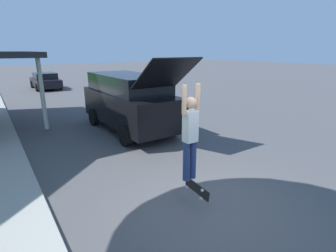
% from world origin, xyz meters
% --- Properties ---
extents(ground_plane, '(120.00, 120.00, 0.00)m').
position_xyz_m(ground_plane, '(0.00, 0.00, 0.00)').
color(ground_plane, '#49494C').
extents(suv_parked, '(2.07, 5.63, 2.85)m').
position_xyz_m(suv_parked, '(1.08, 5.49, 1.17)').
color(suv_parked, black).
rests_on(suv_parked, ground_plane).
extents(car_down_street, '(1.91, 4.07, 1.29)m').
position_xyz_m(car_down_street, '(0.63, 19.81, 0.64)').
color(car_down_street, black).
rests_on(car_down_street, ground_plane).
extents(skateboarder, '(0.41, 0.22, 1.89)m').
position_xyz_m(skateboarder, '(-0.25, 0.16, 1.52)').
color(skateboarder, navy).
rests_on(skateboarder, ground_plane).
extents(skateboard, '(0.18, 0.81, 0.24)m').
position_xyz_m(skateboard, '(-0.13, 0.06, 0.33)').
color(skateboard, black).
rests_on(skateboard, ground_plane).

